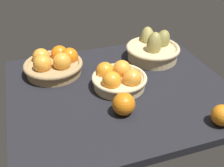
# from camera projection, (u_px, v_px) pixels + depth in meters

# --- Properties ---
(market_tray) EXTENTS (0.84, 0.72, 0.03)m
(market_tray) POSITION_uv_depth(u_px,v_px,m) (120.00, 91.00, 1.07)
(market_tray) COLOR black
(market_tray) RESTS_ON ground
(basket_far_right_pears) EXTENTS (0.24, 0.26, 0.14)m
(basket_far_right_pears) POSITION_uv_depth(u_px,v_px,m) (153.00, 49.00, 1.25)
(basket_far_right_pears) COLOR #D3BC8C
(basket_far_right_pears) RESTS_ON market_tray
(basket_center) EXTENTS (0.21, 0.21, 0.10)m
(basket_center) POSITION_uv_depth(u_px,v_px,m) (119.00, 78.00, 1.05)
(basket_center) COLOR #D3BC8C
(basket_center) RESTS_ON market_tray
(basket_far_left) EXTENTS (0.24, 0.24, 0.10)m
(basket_far_left) POSITION_uv_depth(u_px,v_px,m) (54.00, 64.00, 1.14)
(basket_far_left) COLOR tan
(basket_far_left) RESTS_ON market_tray
(loose_orange_front_gap) EXTENTS (0.08, 0.08, 0.08)m
(loose_orange_front_gap) POSITION_uv_depth(u_px,v_px,m) (124.00, 104.00, 0.92)
(loose_orange_front_gap) COLOR orange
(loose_orange_front_gap) RESTS_ON market_tray
(loose_orange_back_gap) EXTENTS (0.07, 0.07, 0.07)m
(loose_orange_back_gap) POSITION_uv_depth(u_px,v_px,m) (222.00, 115.00, 0.87)
(loose_orange_back_gap) COLOR orange
(loose_orange_back_gap) RESTS_ON market_tray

